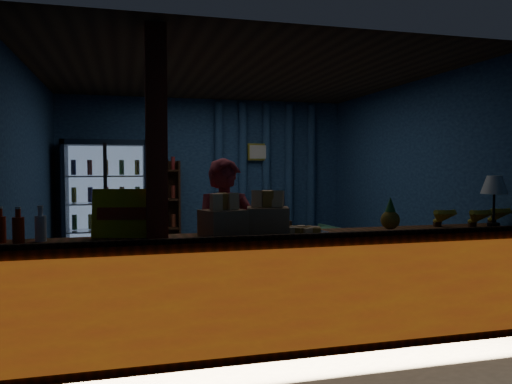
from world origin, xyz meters
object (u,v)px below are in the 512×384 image
(shopkeeper, at_px, (226,245))
(green_chair, at_px, (312,245))
(pastry_tray, at_px, (305,232))
(table_lamp, at_px, (494,187))

(shopkeeper, relative_size, green_chair, 2.36)
(pastry_tray, bearing_deg, green_chair, 67.61)
(green_chair, xyz_separation_m, table_lamp, (0.56, -3.20, 1.02))
(green_chair, bearing_deg, pastry_tray, 59.07)
(pastry_tray, height_order, table_lamp, table_lamp)
(shopkeeper, relative_size, pastry_tray, 3.83)
(green_chair, bearing_deg, table_lamp, 91.33)
(pastry_tray, bearing_deg, shopkeeper, 132.53)
(shopkeeper, height_order, green_chair, shopkeeper)
(shopkeeper, bearing_deg, table_lamp, -6.37)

